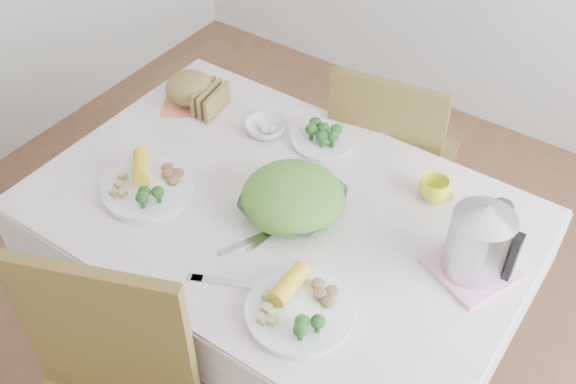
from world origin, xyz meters
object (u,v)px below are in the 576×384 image
Objects in this scene: dining_table at (280,285)px; yellow_mug at (435,189)px; dinner_plate_left at (149,189)px; chair_far at (393,161)px; dinner_plate_right at (299,311)px; electric_kettle at (479,241)px; salad_bowl at (293,204)px.

yellow_mug is at bearing 39.31° from dining_table.
dining_table is at bearing 25.15° from dinner_plate_left.
chair_far is at bearing 128.76° from yellow_mug.
yellow_mug reaches higher than dinner_plate_right.
yellow_mug is 0.31m from electric_kettle.
dinner_plate_left is at bearing 169.54° from dinner_plate_right.
salad_bowl is at bearing 4.35° from dining_table.
yellow_mug is (0.10, 0.60, 0.03)m from dinner_plate_right.
electric_kettle is at bearing -43.32° from yellow_mug.
salad_bowl is 0.56m from electric_kettle.
chair_far reaches higher than dinner_plate_right.
dining_table is 5.84× the size of electric_kettle.
chair_far reaches higher than dinner_plate_left.
dinner_plate_right is 3.09× the size of yellow_mug.
salad_bowl is 0.38m from dinner_plate_right.
dinner_plate_right is at bearing -47.00° from dining_table.
dinner_plate_right is (0.23, -0.30, -0.03)m from salad_bowl.
salad_bowl is 1.23× the size of electric_kettle.
dining_table is at bearing 75.39° from chair_far.
dining_table is 4.75× the size of salad_bowl.
electric_kettle reaches higher than yellow_mug.
chair_far is 1.08m from dinner_plate_right.
dinner_plate_left is (-0.38, -0.18, 0.40)m from dining_table.
electric_kettle reaches higher than salad_bowl.
dinner_plate_right is at bearing 92.15° from chair_far.
salad_bowl is at bearing 79.34° from chair_far.
dinner_plate_left is (-0.43, -0.18, -0.03)m from salad_bowl.
yellow_mug is at bearing 80.98° from dinner_plate_right.
yellow_mug is (0.32, -0.40, 0.33)m from chair_far.
salad_bowl reaches higher than dining_table.
chair_far is at bearing 86.01° from dining_table.
dinner_plate_left reaches higher than dining_table.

